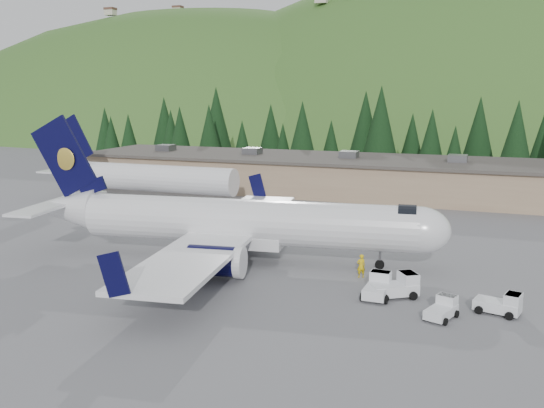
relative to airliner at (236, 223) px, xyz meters
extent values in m
plane|color=slate|center=(1.09, 0.14, -3.34)|extent=(600.00, 600.00, 0.00)
cylinder|color=white|center=(1.09, 0.14, 0.17)|extent=(29.12, 7.56, 3.88)
ellipsoid|color=white|center=(15.40, 2.00, 0.17)|extent=(5.50, 4.49, 3.88)
cylinder|color=black|center=(14.38, 1.87, 0.63)|extent=(1.84, 3.35, 3.20)
cone|color=white|center=(-16.28, -2.11, 0.58)|extent=(6.63, 4.64, 3.88)
cube|color=white|center=(0.07, 0.01, -1.46)|extent=(8.60, 4.33, 1.03)
cube|color=white|center=(-0.95, -0.12, -0.86)|extent=(10.13, 35.48, 0.36)
cube|color=black|center=(-4.74, 17.05, 0.48)|extent=(2.09, 0.42, 2.96)
cube|color=black|center=(-0.23, -17.70, 0.48)|extent=(2.09, 0.42, 2.96)
cylinder|color=black|center=(-0.70, 5.94, -1.74)|extent=(4.60, 2.91, 2.37)
cylinder|color=white|center=(1.24, 6.19, -1.74)|extent=(0.94, 2.57, 2.51)
cube|color=white|center=(-0.70, 5.94, -1.17)|extent=(2.28, 0.55, 0.93)
cylinder|color=black|center=(0.84, -5.92, -1.74)|extent=(4.60, 2.91, 2.37)
cylinder|color=white|center=(2.78, -5.67, -1.74)|extent=(0.94, 2.57, 2.51)
cube|color=white|center=(0.84, -5.92, -1.17)|extent=(2.28, 0.55, 0.93)
cube|color=black|center=(-16.08, -2.09, 5.40)|extent=(6.36, 1.13, 7.57)
ellipsoid|color=#ECC349|center=(-15.90, -1.86, 5.20)|extent=(2.05, 0.45, 2.04)
ellipsoid|color=#ECC349|center=(-15.85, -2.27, 5.20)|extent=(2.05, 0.45, 2.04)
cube|color=black|center=(-13.42, -1.74, 2.72)|extent=(2.85, 0.62, 2.04)
cube|color=white|center=(-16.79, -2.18, 1.10)|extent=(4.32, 13.12, 0.23)
cylinder|color=slate|center=(12.34, 1.60, -2.41)|extent=(0.23, 0.23, 1.86)
cylinder|color=black|center=(12.34, 1.60, -2.95)|extent=(0.81, 0.39, 0.78)
cylinder|color=slate|center=(-2.33, 2.50, -2.31)|extent=(0.28, 0.28, 2.06)
cylinder|color=black|center=(-1.92, 2.56, -2.77)|extent=(1.17, 0.50, 1.13)
cylinder|color=black|center=(-2.74, 2.45, -2.77)|extent=(1.17, 0.50, 1.13)
cylinder|color=slate|center=(-1.61, -3.02, -2.31)|extent=(0.28, 0.28, 2.06)
cylinder|color=black|center=(-1.21, -2.96, -2.77)|extent=(1.17, 0.50, 1.13)
cylinder|color=black|center=(-2.02, -3.07, -2.77)|extent=(1.17, 0.50, 1.13)
cylinder|color=white|center=(-20.91, 22.14, -0.14)|extent=(22.00, 3.60, 3.60)
cone|color=white|center=(-34.91, 22.14, 0.06)|extent=(5.00, 3.60, 3.60)
cube|color=black|center=(-33.91, 22.14, 4.66)|extent=(5.82, 0.28, 6.89)
cube|color=white|center=(-34.91, 22.14, 0.66)|extent=(2.40, 11.00, 0.20)
cube|color=white|center=(14.54, -5.02, -2.73)|extent=(3.67, 3.23, 0.77)
cube|color=white|center=(15.46, -4.40, -2.07)|extent=(1.78, 1.90, 0.99)
cube|color=black|center=(15.46, -4.40, -1.62)|extent=(1.63, 1.75, 0.11)
cylinder|color=black|center=(14.97, -3.67, -3.03)|extent=(0.65, 0.55, 0.62)
cylinder|color=black|center=(15.95, -5.14, -3.03)|extent=(0.65, 0.55, 0.62)
cylinder|color=black|center=(13.13, -4.91, -3.03)|extent=(0.65, 0.55, 0.62)
cylinder|color=black|center=(14.12, -6.37, -3.03)|extent=(0.65, 0.55, 0.62)
cube|color=white|center=(21.55, -5.87, -2.80)|extent=(3.18, 2.12, 0.68)
cube|color=white|center=(22.49, -6.11, -2.22)|extent=(1.27, 1.55, 0.87)
cube|color=black|center=(22.49, -6.11, -1.83)|extent=(1.15, 1.44, 0.10)
cylinder|color=black|center=(22.68, -5.35, -3.06)|extent=(0.58, 0.34, 0.54)
cylinder|color=black|center=(22.30, -6.86, -3.06)|extent=(0.58, 0.34, 0.54)
cylinder|color=black|center=(20.80, -4.88, -3.06)|extent=(0.58, 0.34, 0.54)
cylinder|color=black|center=(20.42, -6.39, -3.06)|extent=(0.58, 0.34, 0.54)
cube|color=white|center=(18.11, -8.18, -2.86)|extent=(2.12, 2.91, 0.61)
cube|color=white|center=(18.41, -7.36, -2.33)|extent=(1.44, 1.23, 0.79)
cube|color=black|center=(18.41, -7.36, -1.98)|extent=(1.33, 1.12, 0.09)
cylinder|color=black|center=(17.75, -7.12, -3.09)|extent=(0.35, 0.52, 0.49)
cylinder|color=black|center=(19.07, -7.59, -3.09)|extent=(0.35, 0.52, 0.49)
cylinder|color=black|center=(17.16, -8.77, -3.09)|extent=(0.35, 0.52, 0.49)
cylinder|color=black|center=(18.48, -9.24, -3.09)|extent=(0.35, 0.52, 0.49)
cube|color=#92775C|center=(-3.91, 38.14, -0.94)|extent=(70.00, 16.00, 4.80)
cube|color=#47423D|center=(-3.91, 38.14, 1.61)|extent=(71.00, 17.00, 0.40)
cube|color=slate|center=(-28.91, 38.14, 2.26)|extent=(2.50, 2.50, 1.00)
cube|color=slate|center=(-13.91, 38.14, 2.26)|extent=(2.50, 2.50, 1.00)
cube|color=slate|center=(1.09, 38.14, 2.26)|extent=(2.50, 2.50, 1.00)
cube|color=slate|center=(16.09, 38.14, 2.26)|extent=(2.50, 2.50, 1.00)
cube|color=white|center=(13.46, -5.56, -2.76)|extent=(1.67, 3.19, 0.73)
cube|color=white|center=(13.49, -4.51, -2.13)|extent=(1.50, 1.09, 0.94)
cube|color=black|center=(13.49, -4.51, -1.71)|extent=(1.39, 0.98, 0.10)
cylinder|color=black|center=(12.65, -4.48, -3.04)|extent=(0.25, 0.59, 0.59)
cylinder|color=black|center=(14.33, -4.53, -3.04)|extent=(0.25, 0.59, 0.59)
cylinder|color=black|center=(12.59, -6.58, -3.04)|extent=(0.25, 0.59, 0.59)
cylinder|color=black|center=(14.26, -6.63, -3.04)|extent=(0.25, 0.59, 0.59)
imported|color=yellow|center=(11.35, -1.19, -2.39)|extent=(0.83, 0.75, 1.90)
cone|color=black|center=(-59.20, 64.68, 2.99)|extent=(4.64, 4.64, 9.49)
cone|color=black|center=(-55.15, 61.01, 2.04)|extent=(3.94, 3.94, 8.07)
cone|color=black|center=(-50.92, 61.07, 2.33)|extent=(4.16, 4.16, 8.51)
cone|color=black|center=(-45.93, 67.21, 4.28)|extent=(5.59, 5.59, 11.43)
cone|color=black|center=(-41.14, 61.47, 2.89)|extent=(4.57, 4.57, 9.34)
cone|color=black|center=(-37.09, 57.88, 3.32)|extent=(4.88, 4.88, 9.99)
cone|color=black|center=(-32.27, 64.26, 5.45)|extent=(6.45, 6.45, 13.19)
cone|color=black|center=(-29.76, 55.80, 3.61)|extent=(5.10, 5.10, 10.42)
cone|color=black|center=(-23.88, 57.71, 1.92)|extent=(3.85, 3.85, 7.88)
cone|color=black|center=(-21.12, 65.68, 3.58)|extent=(5.07, 5.07, 10.37)
cone|color=black|center=(-16.48, 59.65, 1.65)|extent=(3.66, 3.66, 7.49)
cone|color=black|center=(-11.88, 57.04, 4.01)|extent=(5.39, 5.39, 11.02)
cone|color=black|center=(-7.73, 61.57, 2.01)|extent=(3.92, 3.92, 8.02)
cone|color=black|center=(-2.24, 65.46, 5.04)|extent=(6.14, 6.14, 12.57)
cone|color=black|center=(1.13, 62.61, 5.58)|extent=(6.54, 6.54, 13.37)
cone|color=black|center=(6.43, 65.44, 2.77)|extent=(4.48, 4.48, 9.16)
cone|color=black|center=(10.42, 59.82, 3.31)|extent=(4.88, 4.88, 9.97)
cone|color=black|center=(14.40, 58.42, 1.78)|extent=(3.75, 3.75, 7.68)
cone|color=black|center=(17.97, 64.06, 4.49)|extent=(5.74, 5.74, 11.75)
cone|color=black|center=(23.79, 54.77, 4.25)|extent=(5.56, 5.56, 11.37)
cone|color=black|center=(28.27, 63.37, 3.35)|extent=(4.90, 4.90, 10.03)
ellipsoid|color=#2E5C1C|center=(-88.91, 170.14, -78.34)|extent=(336.00, 240.00, 240.00)
ellipsoid|color=#2E5C1C|center=(41.09, 200.14, -88.34)|extent=(420.00, 300.00, 300.00)
camera|label=1|loc=(20.73, -47.11, 11.33)|focal=40.00mm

